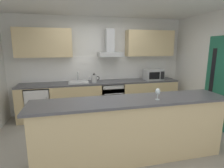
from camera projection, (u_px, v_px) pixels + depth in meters
ground at (115, 140)px, 3.54m from camera, size 5.80×4.54×0.02m
wall_back at (99, 65)px, 5.01m from camera, size 5.80×0.12×2.60m
backsplash_tile at (100, 68)px, 4.96m from camera, size 4.08×0.02×0.66m
counter_back at (102, 98)px, 4.83m from camera, size 4.22×0.60×0.90m
counter_island at (132, 129)px, 2.85m from camera, size 3.11×0.64×1.02m
upper_cabinets at (100, 43)px, 4.67m from camera, size 4.16×0.32×0.70m
side_door at (221, 84)px, 3.87m from camera, size 0.08×0.85×2.05m
oven at (111, 97)px, 4.85m from camera, size 0.60×0.62×0.80m
refrigerator at (39, 103)px, 4.44m from camera, size 0.58×0.60×0.85m
microwave at (153, 75)px, 4.98m from camera, size 0.50×0.38×0.30m
sink at (78, 82)px, 4.57m from camera, size 0.50×0.40×0.26m
kettle at (94, 79)px, 4.61m from camera, size 0.29×0.15×0.24m
range_hood at (110, 48)px, 4.70m from camera, size 0.62×0.45×0.72m
wine_glass at (158, 92)px, 2.70m from camera, size 0.08×0.08×0.18m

